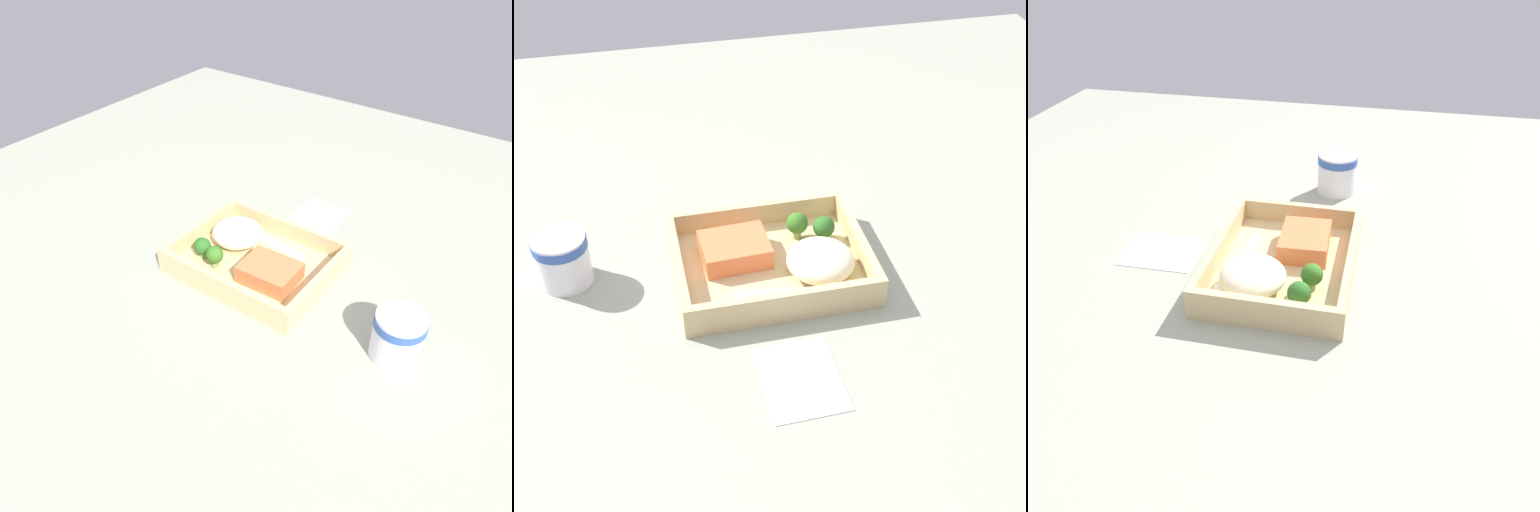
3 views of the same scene
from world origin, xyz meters
The scene contains 10 objects.
ground_plane centered at (0.00, 0.00, -1.00)cm, with size 160.00×160.00×2.00cm, color gray.
takeout_tray centered at (0.00, 0.00, 0.60)cm, with size 26.72×21.03×1.20cm, color #CEB47E.
tray_rim centered at (0.00, 0.00, 2.91)cm, with size 26.72×21.03×3.41cm.
salmon_fillet centered at (-4.52, 2.37, 2.78)cm, with size 9.35×7.43×3.16cm, color #E97645.
mashed_potatoes centered at (6.39, -3.06, 3.22)cm, with size 9.38×9.37×4.03cm, color beige.
broccoli_floret_1 centered at (5.17, 5.04, 3.69)cm, with size 3.14×3.14×4.19cm.
broccoli_floret_2 centered at (8.88, 3.94, 3.24)cm, with size 3.18×3.18×3.71cm.
fork centered at (3.00, -6.64, 1.42)cm, with size 15.88×3.47×0.44cm.
paper_cup centered at (-27.88, 4.34, 4.24)cm, with size 7.45×7.45×7.61cm.
receipt_slip centered at (-0.74, -20.15, 0.12)cm, with size 9.35×11.88×0.24cm, color white.
Camera 1 is at (-39.99, 55.38, 56.45)cm, focal length 35.00 mm.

